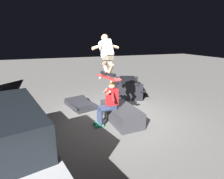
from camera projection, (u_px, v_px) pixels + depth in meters
The scene contains 7 objects.
ground_plane at pixel (118, 117), 6.13m from camera, with size 40.00×40.00×0.00m, color slate.
ledge_box_main at pixel (121, 114), 5.78m from camera, with size 1.69×0.77×0.49m, color #38383D.
person_sitting_on_ledge at pixel (109, 101), 5.43m from camera, with size 0.59×0.76×1.33m.
skateboard at pixel (108, 78), 5.18m from camera, with size 1.03×0.49×0.13m.
skater_airborne at pixel (107, 53), 5.03m from camera, with size 0.64×0.87×1.12m.
kicker_ramp at pixel (81, 105), 7.03m from camera, with size 1.46×1.15×0.33m.
picnic_table_back at pixel (128, 85), 8.29m from camera, with size 2.05×1.84×0.75m.
Camera 1 is at (-5.23, 2.15, 2.56)m, focal length 29.21 mm.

